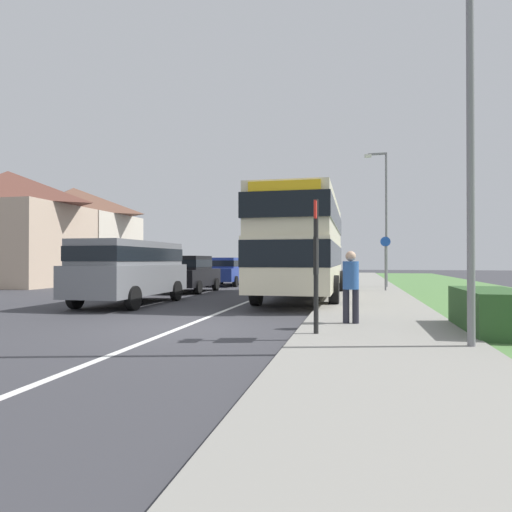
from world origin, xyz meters
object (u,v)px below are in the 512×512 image
Objects in this scene: bus_stop_sign at (316,257)px; pedestrian_at_stop at (351,283)px; double_decker_bus at (304,242)px; parked_car_blue at (227,270)px; cycle_route_sign at (385,261)px; street_lamp_mid at (384,210)px; parked_van_grey at (130,267)px; parked_car_black at (190,272)px; street_lamp_near at (464,52)px.

pedestrian_at_stop is at bearing 67.69° from bus_stop_sign.
parked_car_blue is (-5.35, 8.10, -1.25)m from double_decker_bus.
street_lamp_mid is at bearing 87.64° from cycle_route_sign.
parked_van_grey is 3.10× the size of pedestrian_at_stop.
bus_stop_sign is at bearing -98.09° from street_lamp_mid.
parked_van_grey is at bearing -148.46° from double_decker_bus.
double_decker_bus is 3.95× the size of cycle_route_sign.
parked_car_blue is 17.98m from bus_stop_sign.
double_decker_bus reaches higher than parked_car_black.
street_lamp_near reaches higher than parked_van_grey.
cycle_route_sign is (3.23, 3.80, -0.71)m from double_decker_bus.
double_decker_bus is at bearing 104.16° from pedestrian_at_stop.
street_lamp_mid is at bearing 24.71° from parked_car_black.
pedestrian_at_stop is 14.07m from street_lamp_mid.
street_lamp_near reaches higher than parked_car_black.
street_lamp_mid reaches higher than cycle_route_sign.
double_decker_bus is 7.45m from pedestrian_at_stop.
street_lamp_near is at bearing -33.75° from parked_van_grey.
pedestrian_at_stop is 0.20× the size of street_lamp_near.
parked_car_blue is (0.17, 5.65, -0.02)m from parked_car_black.
pedestrian_at_stop is 1.72m from bus_stop_sign.
cycle_route_sign is (8.58, -4.30, 0.54)m from parked_car_blue.
double_decker_bus is 6.41m from parked_van_grey.
parked_car_black is 12.96m from bus_stop_sign.
parked_van_grey reaches higher than parked_car_black.
double_decker_bus is 2.50× the size of parked_car_black.
street_lamp_near is (2.40, -0.69, 3.25)m from bus_stop_sign.
double_decker_bus is at bearing 31.54° from parked_van_grey.
parked_car_black is 2.39× the size of pedestrian_at_stop.
parked_van_grey is 2.06× the size of cycle_route_sign.
pedestrian_at_stop reaches higher than parked_car_blue.
parked_van_grey is at bearing -140.49° from cycle_route_sign.
street_lamp_near reaches higher than pedestrian_at_stop.
street_lamp_near is (9.10, -11.77, 3.88)m from parked_car_black.
bus_stop_sign is 15.50m from street_lamp_mid.
parked_car_black is at bearing -91.70° from parked_car_blue.
bus_stop_sign reaches higher than pedestrian_at_stop.
parked_car_blue is at bearing 88.30° from parked_car_black.
double_decker_bus is at bearing -56.54° from parked_car_blue.
double_decker_bus is 8.74m from bus_stop_sign.
parked_van_grey is 5.77m from parked_car_black.
pedestrian_at_stop is (7.15, -15.23, 0.09)m from parked_car_blue.
street_lamp_near is (1.79, -2.19, 3.82)m from pedestrian_at_stop.
parked_car_black is 5.66m from parked_car_blue.
parked_car_black reaches higher than parked_car_blue.
cycle_route_sign is at bearing -26.60° from parked_car_blue.
double_decker_bus is 1.18× the size of street_lamp_near.
bus_stop_sign is at bearing -99.33° from cycle_route_sign.
parked_car_blue is 9.61m from cycle_route_sign.
parked_car_blue is 1.81× the size of cycle_route_sign.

